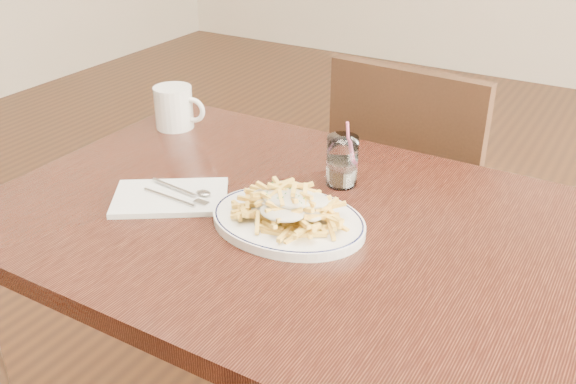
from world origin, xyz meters
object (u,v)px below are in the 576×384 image
Objects in this scene: loaded_fries at (288,201)px; water_glass at (342,164)px; coffee_mug at (175,108)px; fries_plate at (288,220)px; chair_far at (413,195)px; table at (299,252)px.

water_glass is (0.01, 0.20, -0.01)m from loaded_fries.
fries_plate is at bearing -29.13° from coffee_mug.
chair_far reaches higher than coffee_mug.
water_glass is at bearing -7.96° from coffee_mug.
loaded_fries is 0.56m from coffee_mug.
table is at bearing -92.22° from water_glass.
table is at bearing 85.86° from loaded_fries.
coffee_mug is at bearing -141.77° from chair_far.
loaded_fries is (-0.00, -0.04, 0.13)m from table.
chair_far reaches higher than loaded_fries.
coffee_mug is at bearing 150.87° from fries_plate.
water_glass is at bearing -90.53° from chair_far.
water_glass reaches higher than fries_plate.
fries_plate is 0.21m from water_glass.
loaded_fries reaches higher than table.
water_glass is (0.01, 0.20, 0.04)m from fries_plate.
chair_far is at bearing 89.03° from table.
coffee_mug is at bearing 172.04° from water_glass.
loaded_fries is 1.62× the size of water_glass.
coffee_mug reaches higher than fries_plate.
chair_far is (0.01, 0.63, -0.16)m from table.
fries_plate is at bearing 90.00° from loaded_fries.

